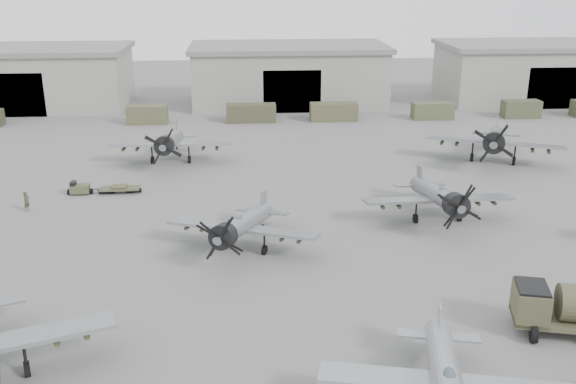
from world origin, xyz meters
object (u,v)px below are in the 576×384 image
aircraft_mid_2 (440,197)px  tug_trailer (95,189)px  aircraft_mid_1 (241,226)px  aircraft_far_0 (170,142)px  ground_crew (27,201)px  aircraft_near_1 (447,382)px  aircraft_far_1 (495,140)px

aircraft_mid_2 → tug_trailer: aircraft_mid_2 is taller
aircraft_mid_1 → aircraft_far_0: 23.87m
aircraft_mid_1 → ground_crew: (-18.17, 9.62, -1.20)m
aircraft_mid_2 → tug_trailer: (-29.24, 9.02, -1.74)m
aircraft_mid_1 → aircraft_mid_2: aircraft_mid_2 is taller
aircraft_mid_2 → aircraft_far_0: (-23.32, 18.07, 0.12)m
tug_trailer → ground_crew: ground_crew is taller
aircraft_far_0 → aircraft_near_1: bearing=-67.0°
aircraft_near_1 → tug_trailer: bearing=137.4°
aircraft_near_1 → aircraft_mid_1: bearing=128.6°
aircraft_near_1 → ground_crew: 39.66m
aircraft_mid_1 → ground_crew: aircraft_mid_1 is taller
aircraft_near_1 → tug_trailer: (-22.51, 32.70, -1.66)m
aircraft_near_1 → aircraft_mid_2: 24.62m
tug_trailer → ground_crew: (-4.84, -4.01, 0.39)m
ground_crew → aircraft_mid_2: bearing=-74.9°
ground_crew → aircraft_near_1: bearing=-112.9°
aircraft_far_0 → aircraft_mid_2: bearing=-36.4°
aircraft_near_1 → aircraft_mid_1: (-9.18, 19.07, -0.06)m
aircraft_near_1 → aircraft_mid_2: aircraft_mid_2 is taller
aircraft_mid_2 → aircraft_far_1: aircraft_far_1 is taller
aircraft_mid_1 → tug_trailer: size_ratio=1.81×
aircraft_far_1 → tug_trailer: size_ratio=2.23×
aircraft_far_0 → tug_trailer: (-5.92, -9.06, -1.86)m
aircraft_near_1 → aircraft_far_1: size_ratio=0.85×
aircraft_mid_1 → aircraft_far_0: bearing=128.6°
aircraft_far_1 → ground_crew: 45.91m
aircraft_far_1 → aircraft_mid_1: bearing=-119.4°
aircraft_far_0 → tug_trailer: aircraft_far_0 is taller
aircraft_near_1 → aircraft_far_0: size_ratio=0.92×
aircraft_mid_1 → tug_trailer: aircraft_mid_1 is taller
aircraft_mid_1 → tug_trailer: bearing=154.8°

